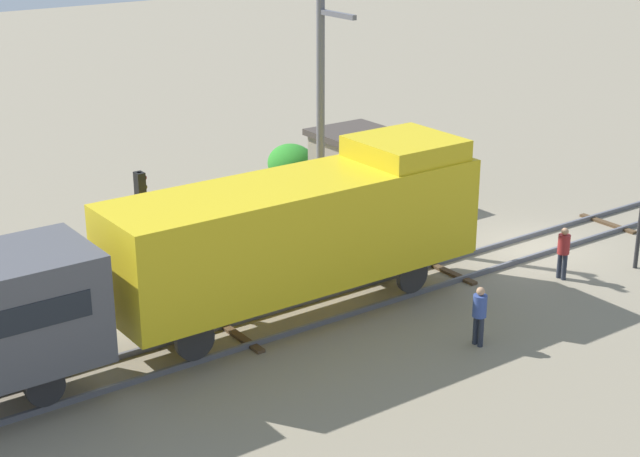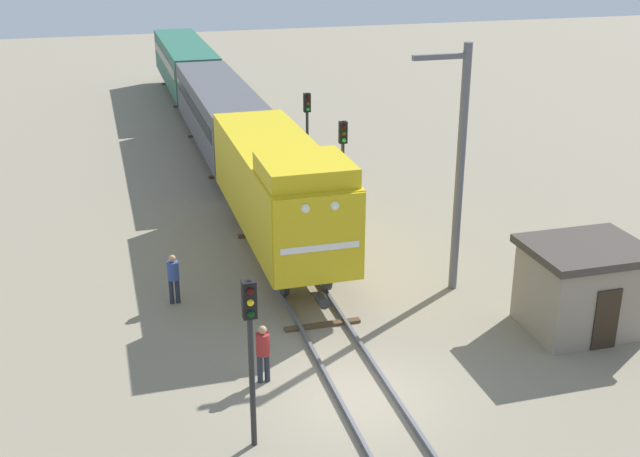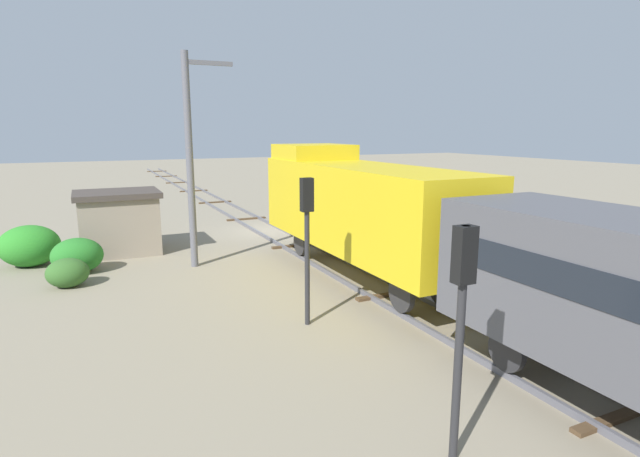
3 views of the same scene
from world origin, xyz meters
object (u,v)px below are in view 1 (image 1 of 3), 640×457
locomotive (303,227)px  traffic_signal_mid (142,214)px  worker_by_signal (479,311)px  worker_near_track (563,249)px  relay_hut (359,166)px  catenary_mast (322,117)px

locomotive → traffic_signal_mid: size_ratio=2.83×
locomotive → worker_by_signal: locomotive is taller
worker_near_track → relay_hut: relay_hut is taller
worker_near_track → relay_hut: bearing=1.6°
locomotive → worker_near_track: (-2.40, -8.22, -1.78)m
traffic_signal_mid → worker_near_track: traffic_signal_mid is taller
locomotive → relay_hut: 10.96m
locomotive → worker_by_signal: (-4.20, -2.81, -1.78)m
locomotive → relay_hut: locomotive is taller
worker_by_signal → catenary_mast: bearing=-50.3°
locomotive → traffic_signal_mid: 4.71m
locomotive → relay_hut: size_ratio=3.31×
locomotive → catenary_mast: bearing=-40.4°
traffic_signal_mid → catenary_mast: size_ratio=0.50×
worker_near_track → worker_by_signal: (-1.80, 5.41, 0.00)m
locomotive → catenary_mast: size_ratio=1.41×
traffic_signal_mid → worker_near_track: size_ratio=2.41×
locomotive → worker_near_track: locomotive is taller
catenary_mast → worker_near_track: bearing=-151.3°
locomotive → worker_by_signal: 5.36m
traffic_signal_mid → locomotive: bearing=-136.3°
traffic_signal_mid → worker_by_signal: size_ratio=2.41×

